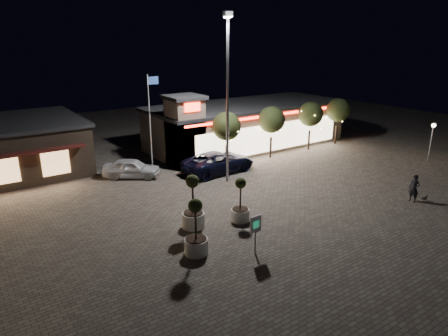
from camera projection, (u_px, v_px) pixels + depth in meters
ground at (277, 225)px, 23.80m from camera, size 90.00×90.00×0.00m
retail_building at (244, 125)px, 40.63m from camera, size 20.40×8.40×6.10m
floodlight_pole at (228, 90)px, 28.97m from camera, size 0.60×0.40×12.38m
flagpole at (151, 116)px, 31.49m from camera, size 0.95×0.10×8.00m
lamp_post_east at (432, 135)px, 35.38m from camera, size 0.36×0.36×3.48m
string_tree_a at (226, 126)px, 33.47m from camera, size 2.42×2.42×4.79m
string_tree_b at (272, 120)px, 36.16m from camera, size 2.42×2.42×4.79m
string_tree_c at (311, 114)px, 38.86m from camera, size 2.42×2.42×4.79m
string_tree_d at (338, 110)px, 41.01m from camera, size 2.42×2.42×4.79m
pickup_truck at (219, 162)px, 32.99m from camera, size 6.41×3.19×1.75m
white_sedan at (132, 168)px, 31.72m from camera, size 4.70×4.07×1.53m
pedestrian at (414, 188)px, 26.94m from camera, size 0.54×0.74×1.90m
dog at (425, 197)px, 27.20m from camera, size 0.52×0.19×0.28m
planter_left at (193, 211)px, 23.26m from camera, size 1.32×1.32×3.25m
planter_mid at (196, 237)px, 20.37m from camera, size 1.24×1.24×3.04m
planter_right at (240, 208)px, 24.10m from camera, size 1.12×1.12×2.76m
valet_sign at (256, 227)px, 20.22m from camera, size 0.70×0.10×2.11m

